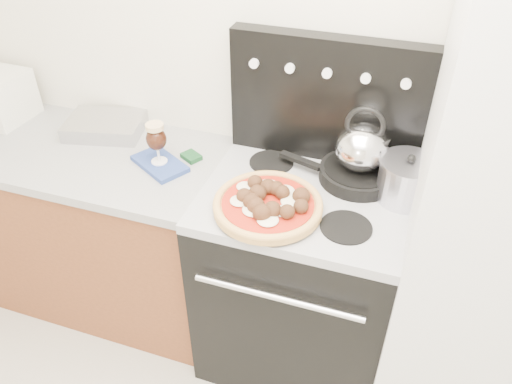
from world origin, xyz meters
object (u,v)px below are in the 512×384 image
at_px(oven_mitt, 160,164).
at_px(beer_glass, 157,143).
at_px(pizza_pan, 268,210).
at_px(pizza, 268,203).
at_px(skillet, 358,174).
at_px(stock_pot, 407,181).
at_px(base_cabinet, 83,225).
at_px(tea_kettle, 362,144).
at_px(stove_body, 299,281).
at_px(fridge, 509,230).

bearing_deg(oven_mitt, beer_glass, 0.00).
distance_m(pizza_pan, pizza, 0.03).
relative_size(skillet, stock_pot, 1.43).
bearing_deg(pizza_pan, base_cabinet, 170.04).
relative_size(beer_glass, pizza_pan, 0.49).
distance_m(beer_glass, tea_kettle, 0.80).
bearing_deg(beer_glass, oven_mitt, 0.00).
distance_m(stove_body, beer_glass, 0.84).
bearing_deg(skillet, oven_mitt, -170.55).
xyz_separation_m(base_cabinet, oven_mitt, (0.49, -0.01, 0.48)).
height_order(oven_mitt, pizza, pizza).
height_order(oven_mitt, skillet, skillet).
bearing_deg(beer_glass, skillet, 9.45).
relative_size(base_cabinet, stove_body, 1.65).
distance_m(pizza_pan, skillet, 0.40).
distance_m(oven_mitt, pizza, 0.54).
bearing_deg(stove_body, stock_pot, 13.55).
distance_m(fridge, pizza_pan, 0.81).
bearing_deg(pizza, skillet, 47.48).
xyz_separation_m(base_cabinet, pizza, (1.00, -0.18, 0.53)).
distance_m(base_cabinet, beer_glass, 0.76).
bearing_deg(stove_body, fridge, -2.05).
bearing_deg(pizza_pan, stock_pot, 27.60).
bearing_deg(pizza, base_cabinet, 170.04).
bearing_deg(pizza, beer_glass, 162.33).
xyz_separation_m(pizza, stock_pot, (0.45, 0.24, 0.04)).
bearing_deg(tea_kettle, pizza, -132.06).
relative_size(stove_body, oven_mitt, 3.70).
height_order(fridge, oven_mitt, fridge).
relative_size(pizza, stock_pot, 1.88).
distance_m(stove_body, skillet, 0.55).
distance_m(oven_mitt, skillet, 0.80).
bearing_deg(tea_kettle, pizza_pan, -132.06).
height_order(pizza_pan, stock_pot, stock_pot).
relative_size(tea_kettle, stock_pot, 1.06).
distance_m(base_cabinet, tea_kettle, 1.44).
bearing_deg(stock_pot, tea_kettle, 161.87).
height_order(stove_body, fridge, fridge).
distance_m(stove_body, pizza_pan, 0.52).
bearing_deg(pizza_pan, beer_glass, 162.33).
relative_size(base_cabinet, pizza, 3.74).
bearing_deg(pizza_pan, tea_kettle, 47.48).
relative_size(base_cabinet, oven_mitt, 6.09).
bearing_deg(tea_kettle, stove_body, -139.24).
xyz_separation_m(oven_mitt, beer_glass, (0.00, 0.00, 0.10)).
bearing_deg(pizza, oven_mitt, 162.33).
xyz_separation_m(fridge, stock_pot, (-0.35, 0.11, 0.04)).
height_order(pizza, tea_kettle, tea_kettle).
bearing_deg(stock_pot, oven_mitt, -175.76).
bearing_deg(base_cabinet, pizza_pan, -9.96).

